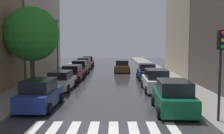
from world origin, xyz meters
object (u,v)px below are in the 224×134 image
Objects in this scene: parked_car_left_sixth at (88,61)px; parked_car_left_nearest at (40,95)px; parked_car_right_second at (156,81)px; parked_car_right_third at (147,72)px; parked_car_left_second at (61,81)px; parked_car_left_fifth at (84,64)px; parked_car_right_nearest at (173,97)px; street_tree_left at (32,34)px; parked_car_left_fourth at (80,68)px; car_midroad at (122,66)px; traffic_light_right_corner at (221,55)px; lamp_post_left at (57,44)px; parked_car_left_third at (73,73)px.

parked_car_left_nearest is at bearing 178.13° from parked_car_left_sixth.
parked_car_right_second is at bearing -52.08° from parked_car_left_nearest.
parked_car_left_second is at bearing 128.32° from parked_car_right_third.
parked_car_left_fifth is at bearing 1.42° from parked_car_left_nearest.
street_tree_left is at bearing 58.67° from parked_car_right_nearest.
parked_car_left_fourth is 12.51m from street_tree_left.
car_midroad is 23.25m from traffic_light_right_corner.
parked_car_right_nearest reaches higher than parked_car_left_fifth.
parked_car_right_third is at bearing -30.71° from parked_car_left_nearest.
parked_car_left_fifth is 1.03× the size of parked_car_right_nearest.
parked_car_left_fourth is 1.02× the size of parked_car_right_nearest.
parked_car_left_fourth is at bearing 114.20° from traffic_light_right_corner.
parked_car_right_third is (0.14, 13.34, -0.04)m from parked_car_right_nearest.
parked_car_left_fourth is 9.29m from parked_car_right_third.
parked_car_left_nearest is at bearing -68.98° from street_tree_left.
parked_car_right_third is (0.09, 6.77, -0.03)m from parked_car_right_second.
parked_car_left_fifth is 0.75× the size of lamp_post_left.
traffic_light_right_corner is (11.64, -8.98, -1.30)m from street_tree_left.
parked_car_left_fourth is (0.13, 11.20, 0.07)m from parked_car_left_second.
street_tree_left is at bearing 89.76° from parked_car_right_second.
parked_car_right_second is at bearing -92.18° from parked_car_left_second.
car_midroad is at bearing 19.22° from parked_car_right_third.
parked_car_right_nearest is at bearing -173.33° from car_midroad.
traffic_light_right_corner is at bearing -169.89° from car_midroad.
parked_car_right_third is at bearing -122.15° from parked_car_left_fourth.
lamp_post_left reaches higher than parked_car_right_third.
traffic_light_right_corner reaches higher than parked_car_left_third.
parked_car_right_second is (7.85, -23.57, 0.04)m from parked_car_left_sixth.
parked_car_left_nearest is at bearing 148.40° from parked_car_right_third.
parked_car_left_sixth is at bearing 25.80° from parked_car_right_third.
parked_car_left_fourth is 0.99× the size of parked_car_right_second.
street_tree_left reaches higher than parked_car_left_third.
parked_car_right_nearest is 16.54m from lamp_post_left.
parked_car_right_third is at bearing -141.34° from parked_car_left_fifth.
car_midroad is (-2.28, 20.51, -0.07)m from parked_car_right_nearest.
parked_car_left_sixth is (-0.07, 29.33, -0.02)m from parked_car_left_nearest.
parked_car_left_nearest is 0.95× the size of parked_car_left_fourth.
parked_car_right_nearest is 1.13× the size of parked_car_right_third.
car_midroad is at bearing -67.63° from parked_car_left_fourth.
lamp_post_left is (-9.41, 6.74, 2.99)m from parked_car_right_second.
parked_car_right_nearest is 13.34m from parked_car_right_third.
parked_car_left_second is at bearing -178.98° from parked_car_left_third.
parked_car_left_nearest is at bearing 161.87° from traffic_light_right_corner.
parked_car_left_third is at bearing 96.59° from parked_car_right_third.
parked_car_left_fifth is 0.71× the size of street_tree_left.
parked_car_left_second is 0.95× the size of parked_car_right_second.
parked_car_left_sixth is 18.58m from parked_car_right_third.
lamp_post_left is at bearing 84.44° from street_tree_left.
parked_car_left_third is (0.14, 5.31, 0.03)m from parked_car_left_second.
parked_car_left_fourth is 22.79m from traffic_light_right_corner.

